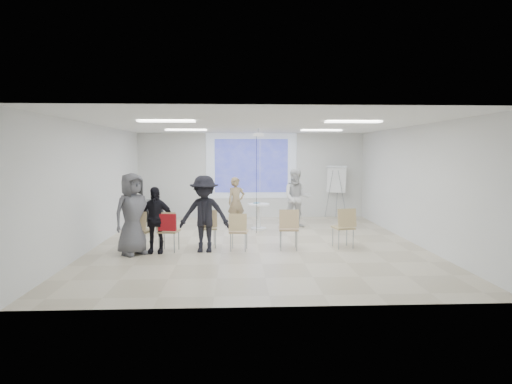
{
  "coord_description": "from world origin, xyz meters",
  "views": [
    {
      "loc": [
        -0.52,
        -10.72,
        2.3
      ],
      "look_at": [
        0.0,
        0.8,
        1.25
      ],
      "focal_mm": 30.0,
      "sensor_mm": 36.0,
      "label": 1
    }
  ],
  "objects_px": {
    "chair_right_inner": "(289,226)",
    "laptop": "(207,227)",
    "audience_mid": "(204,209)",
    "audience_outer": "(133,209)",
    "chair_center": "(238,229)",
    "audience_left": "(155,215)",
    "chair_left_mid": "(168,228)",
    "chair_right_far": "(345,225)",
    "chair_left_inner": "(208,225)",
    "pedestal_table": "(258,215)",
    "av_cart": "(154,211)",
    "flipchart_easel": "(336,180)",
    "player_left": "(236,199)",
    "chair_far_left": "(140,228)",
    "player_right": "(297,195)"
  },
  "relations": [
    {
      "from": "chair_left_mid",
      "to": "audience_mid",
      "type": "bearing_deg",
      "value": 7.4
    },
    {
      "from": "player_left",
      "to": "audience_outer",
      "type": "relative_size",
      "value": 0.85
    },
    {
      "from": "chair_right_far",
      "to": "flipchart_easel",
      "type": "xyz_separation_m",
      "value": [
        0.93,
        4.85,
        0.77
      ]
    },
    {
      "from": "chair_far_left",
      "to": "audience_outer",
      "type": "bearing_deg",
      "value": -98.52
    },
    {
      "from": "chair_center",
      "to": "chair_right_inner",
      "type": "bearing_deg",
      "value": 10.14
    },
    {
      "from": "player_left",
      "to": "chair_right_far",
      "type": "relative_size",
      "value": 1.8
    },
    {
      "from": "player_right",
      "to": "flipchart_easel",
      "type": "distance_m",
      "value": 2.48
    },
    {
      "from": "chair_right_inner",
      "to": "laptop",
      "type": "distance_m",
      "value": 2.0
    },
    {
      "from": "chair_left_inner",
      "to": "laptop",
      "type": "relative_size",
      "value": 2.73
    },
    {
      "from": "chair_left_mid",
      "to": "chair_left_inner",
      "type": "relative_size",
      "value": 1.01
    },
    {
      "from": "pedestal_table",
      "to": "chair_left_inner",
      "type": "distance_m",
      "value": 2.76
    },
    {
      "from": "player_left",
      "to": "laptop",
      "type": "bearing_deg",
      "value": -130.42
    },
    {
      "from": "chair_center",
      "to": "audience_mid",
      "type": "relative_size",
      "value": 0.45
    },
    {
      "from": "chair_left_mid",
      "to": "chair_right_far",
      "type": "bearing_deg",
      "value": 11.49
    },
    {
      "from": "laptop",
      "to": "chair_right_inner",
      "type": "bearing_deg",
      "value": 159.37
    },
    {
      "from": "chair_left_inner",
      "to": "flipchart_easel",
      "type": "xyz_separation_m",
      "value": [
        4.24,
        4.63,
        0.8
      ]
    },
    {
      "from": "av_cart",
      "to": "chair_center",
      "type": "bearing_deg",
      "value": -38.8
    },
    {
      "from": "chair_center",
      "to": "audience_left",
      "type": "distance_m",
      "value": 1.96
    },
    {
      "from": "audience_left",
      "to": "audience_mid",
      "type": "distance_m",
      "value": 1.14
    },
    {
      "from": "chair_left_mid",
      "to": "av_cart",
      "type": "distance_m",
      "value": 4.6
    },
    {
      "from": "pedestal_table",
      "to": "laptop",
      "type": "bearing_deg",
      "value": -120.81
    },
    {
      "from": "chair_left_mid",
      "to": "flipchart_easel",
      "type": "relative_size",
      "value": 0.52
    },
    {
      "from": "player_left",
      "to": "flipchart_easel",
      "type": "distance_m",
      "value": 4.04
    },
    {
      "from": "audience_outer",
      "to": "chair_right_inner",
      "type": "bearing_deg",
      "value": -38.83
    },
    {
      "from": "pedestal_table",
      "to": "audience_outer",
      "type": "distance_m",
      "value": 4.31
    },
    {
      "from": "chair_right_far",
      "to": "audience_outer",
      "type": "relative_size",
      "value": 0.47
    },
    {
      "from": "player_right",
      "to": "audience_outer",
      "type": "relative_size",
      "value": 0.97
    },
    {
      "from": "player_left",
      "to": "audience_mid",
      "type": "relative_size",
      "value": 0.88
    },
    {
      "from": "laptop",
      "to": "av_cart",
      "type": "height_order",
      "value": "av_cart"
    },
    {
      "from": "laptop",
      "to": "chair_left_inner",
      "type": "bearing_deg",
      "value": 88.43
    },
    {
      "from": "flipchart_easel",
      "to": "av_cart",
      "type": "xyz_separation_m",
      "value": [
        -6.32,
        -0.6,
        -1.0
      ]
    },
    {
      "from": "chair_far_left",
      "to": "av_cart",
      "type": "relative_size",
      "value": 1.25
    },
    {
      "from": "chair_left_mid",
      "to": "player_right",
      "type": "bearing_deg",
      "value": 51.96
    },
    {
      "from": "player_right",
      "to": "av_cart",
      "type": "relative_size",
      "value": 2.6
    },
    {
      "from": "audience_left",
      "to": "laptop",
      "type": "bearing_deg",
      "value": 26.78
    },
    {
      "from": "audience_mid",
      "to": "audience_outer",
      "type": "xyz_separation_m",
      "value": [
        -1.6,
        -0.2,
        0.03
      ]
    },
    {
      "from": "audience_left",
      "to": "chair_left_mid",
      "type": "bearing_deg",
      "value": 13.62
    },
    {
      "from": "chair_left_inner",
      "to": "chair_right_inner",
      "type": "relative_size",
      "value": 0.95
    },
    {
      "from": "chair_center",
      "to": "laptop",
      "type": "height_order",
      "value": "chair_center"
    },
    {
      "from": "chair_left_mid",
      "to": "chair_right_far",
      "type": "relative_size",
      "value": 0.97
    },
    {
      "from": "chair_left_mid",
      "to": "laptop",
      "type": "xyz_separation_m",
      "value": [
        0.88,
        0.51,
        -0.06
      ]
    },
    {
      "from": "chair_right_inner",
      "to": "audience_outer",
      "type": "bearing_deg",
      "value": -171.92
    },
    {
      "from": "chair_center",
      "to": "flipchart_easel",
      "type": "bearing_deg",
      "value": 62.42
    },
    {
      "from": "chair_far_left",
      "to": "player_left",
      "type": "bearing_deg",
      "value": 69.08
    },
    {
      "from": "chair_center",
      "to": "audience_outer",
      "type": "bearing_deg",
      "value": -167.07
    },
    {
      "from": "pedestal_table",
      "to": "chair_center",
      "type": "xyz_separation_m",
      "value": [
        -0.61,
        -2.8,
        0.09
      ]
    },
    {
      "from": "chair_center",
      "to": "flipchart_easel",
      "type": "height_order",
      "value": "flipchart_easel"
    },
    {
      "from": "audience_left",
      "to": "flipchart_easel",
      "type": "xyz_separation_m",
      "value": [
        5.42,
        5.11,
        0.48
      ]
    },
    {
      "from": "chair_left_mid",
      "to": "chair_right_far",
      "type": "xyz_separation_m",
      "value": [
        4.21,
        0.19,
        0.02
      ]
    },
    {
      "from": "audience_outer",
      "to": "av_cart",
      "type": "distance_m",
      "value": 4.74
    }
  ]
}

